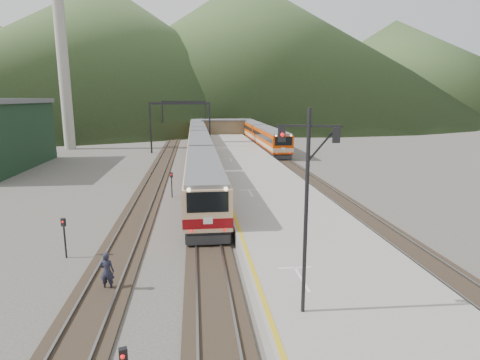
{
  "coord_description": "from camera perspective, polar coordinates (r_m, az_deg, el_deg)",
  "views": [
    {
      "loc": [
        -0.66,
        -9.63,
        8.67
      ],
      "look_at": [
        3.0,
        22.59,
        2.0
      ],
      "focal_mm": 30.0,
      "sensor_mm": 36.0,
      "label": 1
    }
  ],
  "objects": [
    {
      "name": "gantry_near",
      "position": [
        64.74,
        -8.51,
        8.77
      ],
      "size": [
        9.55,
        0.25,
        8.0
      ],
      "color": "black",
      "rests_on": "ground"
    },
    {
      "name": "second_train",
      "position": [
        85.05,
        1.77,
        7.13
      ],
      "size": [
        2.92,
        59.87,
        3.56
      ],
      "color": "#C93900",
      "rests_on": "track_second"
    },
    {
      "name": "hill_b",
      "position": [
        243.3,
        0.85,
        18.43
      ],
      "size": [
        220.0,
        220.0,
        75.0
      ],
      "primitive_type": "cone",
      "color": "#2D4723",
      "rests_on": "ground"
    },
    {
      "name": "worker",
      "position": [
        19.7,
        -18.4,
        -12.22
      ],
      "size": [
        0.7,
        0.49,
        1.81
      ],
      "primitive_type": "imported",
      "rotation": [
        0.0,
        0.0,
        3.05
      ],
      "color": "#1E1F2D",
      "rests_on": "ground"
    },
    {
      "name": "track_main",
      "position": [
        50.37,
        -5.63,
        1.74
      ],
      "size": [
        2.6,
        200.0,
        0.23
      ],
      "color": "black",
      "rests_on": "ground"
    },
    {
      "name": "platform",
      "position": [
        48.73,
        1.0,
        1.97
      ],
      "size": [
        8.0,
        100.0,
        1.0
      ],
      "primitive_type": "cube",
      "color": "gray",
      "rests_on": "ground"
    },
    {
      "name": "station_shed",
      "position": [
        88.06,
        -2.41,
        7.64
      ],
      "size": [
        9.4,
        4.4,
        3.1
      ],
      "color": "brown",
      "rests_on": "platform"
    },
    {
      "name": "smokestack",
      "position": [
        75.01,
        -23.9,
        15.51
      ],
      "size": [
        1.8,
        1.8,
        30.0
      ],
      "primitive_type": "cylinder",
      "color": "#9E998E",
      "rests_on": "ground"
    },
    {
      "name": "track_far",
      "position": [
        50.56,
        -11.31,
        1.6
      ],
      "size": [
        2.6,
        200.0,
        0.23
      ],
      "color": "black",
      "rests_on": "ground"
    },
    {
      "name": "short_signal_b",
      "position": [
        35.66,
        -9.71,
        -0.2
      ],
      "size": [
        0.26,
        0.23,
        2.27
      ],
      "color": "black",
      "rests_on": "ground"
    },
    {
      "name": "hill_c",
      "position": [
        246.48,
        20.93,
        14.69
      ],
      "size": [
        160.0,
        160.0,
        50.0
      ],
      "primitive_type": "cone",
      "color": "#2D4723",
      "rests_on": "ground"
    },
    {
      "name": "main_train",
      "position": [
        62.55,
        -5.86,
        5.45
      ],
      "size": [
        2.92,
        79.98,
        3.56
      ],
      "color": "tan",
      "rests_on": "track_main"
    },
    {
      "name": "gantry_far",
      "position": [
        89.71,
        -7.99,
        9.54
      ],
      "size": [
        9.55,
        0.25,
        8.0
      ],
      "color": "black",
      "rests_on": "ground"
    },
    {
      "name": "short_signal_c",
      "position": [
        24.02,
        -23.72,
        -6.86
      ],
      "size": [
        0.27,
        0.24,
        2.27
      ],
      "color": "black",
      "rests_on": "ground"
    },
    {
      "name": "hill_a",
      "position": [
        204.58,
        -18.36,
        17.05
      ],
      "size": [
        180.0,
        180.0,
        60.0
      ],
      "primitive_type": "cone",
      "color": "#2D4723",
      "rests_on": "ground"
    },
    {
      "name": "signal_mast",
      "position": [
        13.98,
        9.47,
        -1.79
      ],
      "size": [
        2.13,
        0.74,
        7.35
      ],
      "color": "black",
      "rests_on": "platform"
    },
    {
      "name": "track_second",
      "position": [
        51.82,
        7.19,
        1.98
      ],
      "size": [
        2.6,
        200.0,
        0.23
      ],
      "color": "black",
      "rests_on": "ground"
    }
  ]
}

